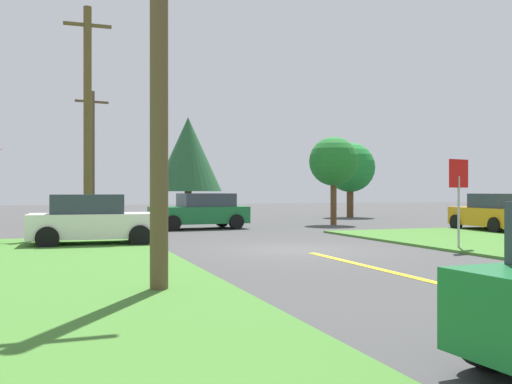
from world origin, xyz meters
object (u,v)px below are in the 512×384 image
Objects in this scene: stop_sign at (459,185)px; oak_tree_left at (350,168)px; utility_pole_near at (159,66)px; car_approaching_junction at (201,211)px; oak_tree_right at (334,162)px; car_on_crossroad at (494,213)px; utility_pole_far at (92,155)px; pine_tree_center at (188,154)px; parked_car_near_building at (93,220)px; utility_pole_mid at (88,118)px.

stop_sign is 0.54× the size of oak_tree_left.
utility_pole_near reaches higher than stop_sign.
oak_tree_right is (7.21, 0.90, 2.42)m from car_approaching_junction.
car_on_crossroad is (11.22, -6.01, -0.00)m from car_approaching_junction.
oak_tree_right is at bearing -27.84° from utility_pole_far.
pine_tree_center is at bearing -102.83° from car_approaching_junction.
utility_pole_far is (0.80, 13.84, 2.90)m from parked_car_near_building.
oak_tree_left is at bearing -123.94° from stop_sign.
utility_pole_mid reaches higher than oak_tree_left.
car_approaching_junction is at bearing -58.07° from utility_pole_far.
stop_sign is at bearing 23.85° from utility_pole_near.
car_approaching_junction is at bearing 66.21° from car_on_crossroad.
parked_car_near_building is at bearing 97.18° from car_on_crossroad.
car_on_crossroad is 0.55× the size of utility_pole_far.
stop_sign is 0.43× the size of pine_tree_center.
pine_tree_center reaches higher than stop_sign.
oak_tree_right is (12.31, 3.34, -1.31)m from utility_pole_mid.
utility_pole_far is 1.59× the size of oak_tree_right.
oak_tree_left is at bearing 3.70° from utility_pole_far.
utility_pole_mid is at bearing -56.80° from stop_sign.
parked_car_near_building is 5.76m from utility_pole_mid.
oak_tree_right is (-4.90, -7.19, -0.04)m from oak_tree_left.
parked_car_near_building is 14.79m from oak_tree_right.
utility_pole_mid is (-5.10, -2.44, 3.74)m from car_approaching_junction.
oak_tree_left reaches higher than oak_tree_right.
oak_tree_left is at bearing 55.74° from oak_tree_right.
utility_pole_near is 1.03× the size of utility_pole_far.
utility_pole_mid is 1.44× the size of pine_tree_center.
parked_car_near_building is at bearing 48.63° from car_approaching_junction.
oak_tree_right is at bearing -114.45° from stop_sign.
utility_pole_mid reaches higher than car_on_crossroad.
stop_sign is at bearing -110.18° from oak_tree_left.
utility_pole_mid is at bearing 92.23° from parked_car_near_building.
utility_pole_mid is at bearing 91.91° from utility_pole_near.
utility_pole_far is at bearing 152.16° from oak_tree_right.
oak_tree_right is (11.59, -6.12, -0.48)m from utility_pole_far.
pine_tree_center is at bearing 70.12° from parked_car_near_building.
car_approaching_junction is 8.90m from pine_tree_center.
oak_tree_right is (-4.01, 6.91, 2.43)m from car_on_crossroad.
car_on_crossroad is 0.53× the size of utility_pole_near.
utility_pole_mid is 20.21m from oak_tree_left.
utility_pole_mid is 1.23× the size of utility_pole_far.
oak_tree_right is at bearing 15.18° from utility_pole_mid.
stop_sign is 0.37× the size of utility_pole_far.
pine_tree_center reaches higher than oak_tree_right.
parked_car_near_building is (-5.17, -6.81, -0.00)m from car_approaching_junction.
utility_pole_near is (0.53, -9.09, 3.03)m from parked_car_near_building.
pine_tree_center is at bearing 76.25° from utility_pole_near.
car_approaching_junction is 14.77m from oak_tree_left.
utility_pole_near is at bearing 10.09° from stop_sign.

